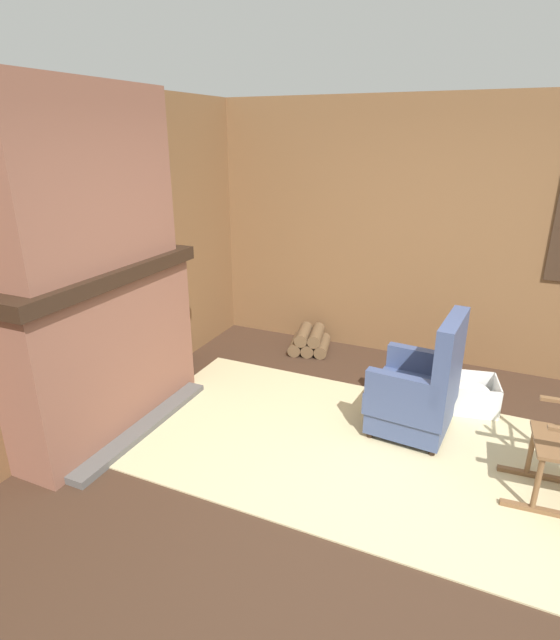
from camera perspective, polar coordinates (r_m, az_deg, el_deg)
ground_plane at (r=3.65m, az=10.52°, el=-19.01°), size 14.00×14.00×0.00m
wood_panel_wall_left at (r=4.20m, az=-22.61°, el=5.64°), size 0.06×5.44×2.67m
wood_panel_wall_back at (r=5.34m, az=18.33°, el=9.13°), size 5.44×0.09×2.67m
fireplace_hearth at (r=4.23m, az=-18.98°, el=-3.27°), size 0.64×1.82×1.36m
chimney_breast at (r=3.93m, az=-21.42°, el=14.85°), size 0.38×1.52×1.29m
area_rug at (r=4.08m, az=7.60°, el=-13.96°), size 3.51×1.98×0.01m
armchair at (r=4.17m, az=15.59°, el=-7.94°), size 0.67×0.69×1.03m
firewood_stack at (r=5.62m, az=3.42°, el=-2.39°), size 0.52×0.53×0.26m
laundry_basket at (r=4.77m, az=20.65°, el=-7.88°), size 0.56×0.48×0.28m
oil_lamp_vase at (r=3.73m, az=-25.71°, el=5.60°), size 0.09×0.09×0.31m
storage_case at (r=4.42m, az=-16.04°, el=8.23°), size 0.14×0.28×0.12m
decorative_plate_on_mantel at (r=4.03m, az=-21.35°, el=7.34°), size 0.06×0.24×0.24m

